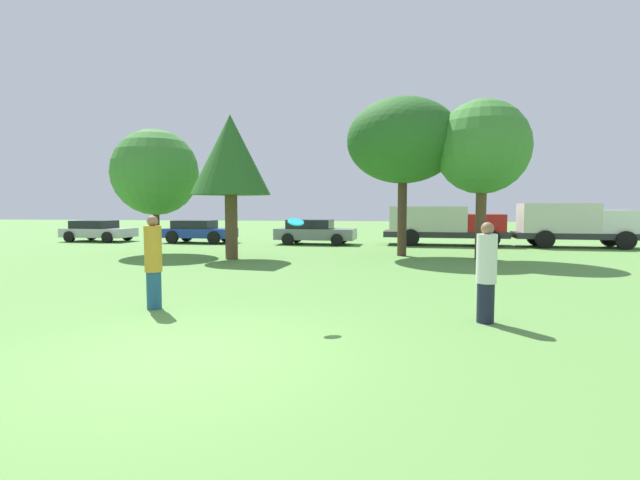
% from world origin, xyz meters
% --- Properties ---
extents(ground_plane, '(120.00, 120.00, 0.00)m').
position_xyz_m(ground_plane, '(0.00, 0.00, 0.00)').
color(ground_plane, '#5B8E42').
extents(person_thrower, '(0.34, 0.34, 1.85)m').
position_xyz_m(person_thrower, '(-1.83, 2.74, 0.94)').
color(person_thrower, navy).
rests_on(person_thrower, ground).
extents(person_catcher, '(0.35, 0.35, 1.76)m').
position_xyz_m(person_catcher, '(4.45, 2.56, 0.89)').
color(person_catcher, '#191E33').
rests_on(person_catcher, ground).
extents(frisbee, '(0.31, 0.28, 0.17)m').
position_xyz_m(frisbee, '(1.13, 2.26, 1.76)').
color(frisbee, '#19B2D8').
extents(tree_0, '(3.66, 3.66, 5.32)m').
position_xyz_m(tree_0, '(-7.20, 13.11, 3.48)').
color(tree_0, '#473323').
rests_on(tree_0, ground).
extents(tree_1, '(3.04, 3.04, 5.52)m').
position_xyz_m(tree_1, '(-3.27, 11.49, 3.95)').
color(tree_1, brown).
rests_on(tree_1, ground).
extents(tree_2, '(4.57, 4.57, 6.43)m').
position_xyz_m(tree_2, '(3.27, 13.70, 4.68)').
color(tree_2, '#473323').
rests_on(tree_2, ground).
extents(tree_3, '(3.58, 3.58, 6.09)m').
position_xyz_m(tree_3, '(6.24, 12.95, 4.27)').
color(tree_3, brown).
rests_on(tree_3, ground).
extents(parked_car_silver, '(4.05, 2.24, 1.22)m').
position_xyz_m(parked_car_silver, '(-14.09, 19.24, 0.64)').
color(parked_car_silver, '#B2B2B7').
rests_on(parked_car_silver, ground).
extents(parked_car_blue, '(4.05, 2.00, 1.26)m').
position_xyz_m(parked_car_blue, '(-7.83, 19.04, 0.68)').
color(parked_car_blue, '#1E389E').
rests_on(parked_car_blue, ground).
extents(parked_car_grey, '(4.33, 2.23, 1.33)m').
position_xyz_m(parked_car_grey, '(-1.25, 19.05, 0.69)').
color(parked_car_grey, slate).
rests_on(parked_car_grey, ground).
extents(delivery_truck_red, '(6.37, 2.63, 2.03)m').
position_xyz_m(delivery_truck_red, '(5.52, 19.52, 1.14)').
color(delivery_truck_red, '#2D2D33').
rests_on(delivery_truck_red, ground).
extents(delivery_truck_white, '(5.75, 2.43, 2.19)m').
position_xyz_m(delivery_truck_white, '(11.79, 19.06, 1.22)').
color(delivery_truck_white, '#2D2D33').
rests_on(delivery_truck_white, ground).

